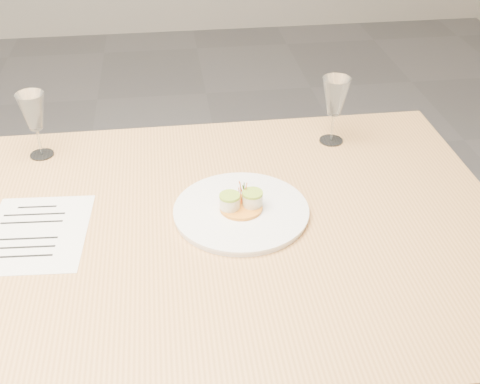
{
  "coord_description": "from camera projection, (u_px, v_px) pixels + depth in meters",
  "views": [
    {
      "loc": [
        0.42,
        -1.1,
        1.59
      ],
      "look_at": [
        0.58,
        0.05,
        0.8
      ],
      "focal_mm": 45.0,
      "sensor_mm": 36.0,
      "label": 1
    }
  ],
  "objects": [
    {
      "name": "dinner_plate",
      "position": [
        241.0,
        210.0,
        1.41
      ],
      "size": [
        0.32,
        0.32,
        0.08
      ],
      "rotation": [
        0.0,
        0.0,
        -0.34
      ],
      "color": "white",
      "rests_on": "dining_table"
    },
    {
      "name": "recipe_sheet",
      "position": [
        37.0,
        233.0,
        1.36
      ],
      "size": [
        0.24,
        0.3,
        0.0
      ],
      "rotation": [
        0.0,
        0.0,
        -0.07
      ],
      "color": "white",
      "rests_on": "dining_table"
    },
    {
      "name": "wine_glass_2",
      "position": [
        33.0,
        113.0,
        1.58
      ],
      "size": [
        0.07,
        0.07,
        0.18
      ],
      "color": "white",
      "rests_on": "dining_table"
    },
    {
      "name": "wine_glass_3",
      "position": [
        335.0,
        98.0,
        1.64
      ],
      "size": [
        0.08,
        0.08,
        0.19
      ],
      "color": "white",
      "rests_on": "dining_table"
    }
  ]
}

